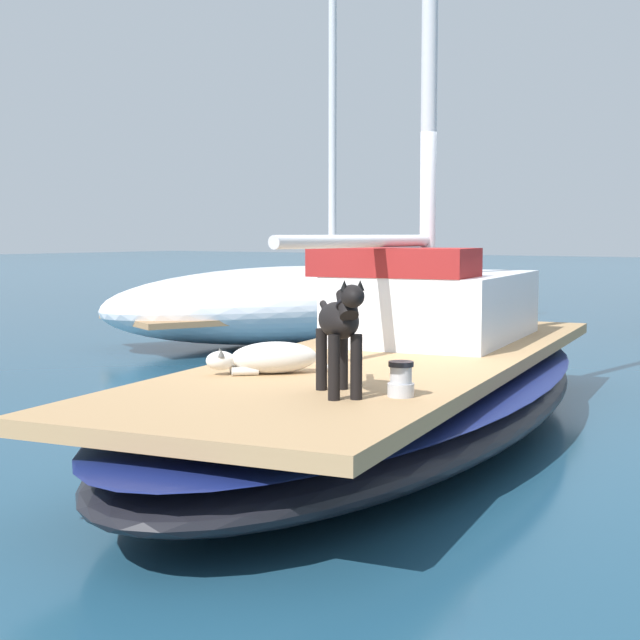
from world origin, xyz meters
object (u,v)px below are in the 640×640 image
object	(u,v)px
dog_black	(340,325)
deck_winch	(401,380)
moored_boat_port_side	(297,303)
dog_white	(269,358)
sailboat_main	(391,394)

from	to	relation	value
dog_black	deck_winch	world-z (taller)	dog_black
dog_black	deck_winch	distance (m)	0.48
dog_black	moored_boat_port_side	world-z (taller)	moored_boat_port_side
moored_boat_port_side	dog_white	bearing A→B (deg)	-55.09
sailboat_main	dog_white	xyz separation A→B (m)	(-0.16, -1.38, 0.43)
moored_boat_port_side	dog_black	bearing A→B (deg)	-51.89
sailboat_main	moored_boat_port_side	bearing A→B (deg)	132.98
dog_black	moored_boat_port_side	distance (m)	8.47
dog_white	moored_boat_port_side	size ratio (longest dim) A/B	0.11
dog_white	moored_boat_port_side	bearing A→B (deg)	124.91
moored_boat_port_side	sailboat_main	bearing A→B (deg)	-47.02
dog_black	deck_winch	bearing A→B (deg)	30.56
deck_winch	moored_boat_port_side	size ratio (longest dim) A/B	0.03
deck_winch	dog_white	bearing A→B (deg)	167.13
dog_white	dog_black	world-z (taller)	dog_black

